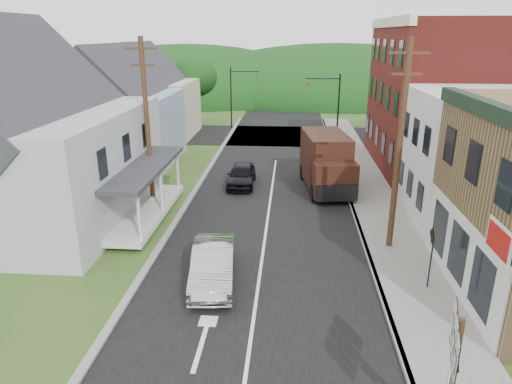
% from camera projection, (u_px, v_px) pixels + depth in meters
% --- Properties ---
extents(ground, '(120.00, 120.00, 0.00)m').
position_uv_depth(ground, '(259.00, 283.00, 17.57)').
color(ground, '#2D4719').
rests_on(ground, ground).
extents(road, '(9.00, 90.00, 0.02)m').
position_uv_depth(road, '(271.00, 196.00, 26.98)').
color(road, black).
rests_on(road, ground).
extents(cross_road, '(60.00, 9.00, 0.02)m').
position_uv_depth(cross_road, '(279.00, 136.00, 42.99)').
color(cross_road, black).
rests_on(cross_road, ground).
extents(sidewalk_right, '(2.80, 55.00, 0.15)m').
position_uv_depth(sidewalk_right, '(378.00, 210.00, 24.64)').
color(sidewalk_right, slate).
rests_on(sidewalk_right, ground).
extents(curb_right, '(0.20, 55.00, 0.15)m').
position_uv_depth(curb_right, '(353.00, 209.00, 24.74)').
color(curb_right, slate).
rests_on(curb_right, ground).
extents(curb_left, '(0.30, 55.00, 0.12)m').
position_uv_depth(curb_left, '(186.00, 205.00, 25.42)').
color(curb_left, slate).
rests_on(curb_left, ground).
extents(storefront_white, '(8.00, 7.00, 6.50)m').
position_uv_depth(storefront_white, '(495.00, 158.00, 22.73)').
color(storefront_white, silver).
rests_on(storefront_white, ground).
extents(storefront_red, '(8.00, 12.00, 10.00)m').
position_uv_depth(storefront_red, '(442.00, 97.00, 31.10)').
color(storefront_red, maroon).
rests_on(storefront_red, ground).
extents(house_gray, '(10.20, 12.24, 8.35)m').
position_uv_depth(house_gray, '(28.00, 137.00, 22.71)').
color(house_gray, '#AAACB0').
rests_on(house_gray, ground).
extents(house_blue, '(7.14, 8.16, 7.28)m').
position_uv_depth(house_blue, '(125.00, 112.00, 33.17)').
color(house_blue, '#7E8FAC').
rests_on(house_blue, ground).
extents(house_cream, '(7.14, 8.16, 7.28)m').
position_uv_depth(house_cream, '(154.00, 96.00, 41.68)').
color(house_cream, '#BEB693').
rests_on(house_cream, ground).
extents(utility_pole_right, '(1.60, 0.26, 9.00)m').
position_uv_depth(utility_pole_right, '(399.00, 147.00, 18.92)').
color(utility_pole_right, '#472D19').
rests_on(utility_pole_right, ground).
extents(utility_pole_left, '(1.60, 0.26, 9.00)m').
position_uv_depth(utility_pole_left, '(147.00, 123.00, 24.05)').
color(utility_pole_left, '#472D19').
rests_on(utility_pole_left, ground).
extents(traffic_signal_right, '(2.87, 0.20, 6.00)m').
position_uv_depth(traffic_signal_right, '(330.00, 101.00, 38.14)').
color(traffic_signal_right, black).
rests_on(traffic_signal_right, ground).
extents(traffic_signal_left, '(2.87, 0.20, 6.00)m').
position_uv_depth(traffic_signal_left, '(238.00, 90.00, 45.37)').
color(traffic_signal_left, black).
rests_on(traffic_signal_left, ground).
extents(tree_left_b, '(4.80, 4.80, 6.94)m').
position_uv_depth(tree_left_b, '(2.00, 105.00, 28.51)').
color(tree_left_b, '#382616').
rests_on(tree_left_b, ground).
extents(tree_left_c, '(5.80, 5.80, 8.41)m').
position_uv_depth(tree_left_c, '(37.00, 76.00, 35.85)').
color(tree_left_c, '#382616').
rests_on(tree_left_c, ground).
extents(tree_left_d, '(4.80, 4.80, 6.94)m').
position_uv_depth(tree_left_d, '(194.00, 77.00, 46.75)').
color(tree_left_d, '#382616').
rests_on(tree_left_d, ground).
extents(forested_ridge, '(90.00, 30.00, 16.00)m').
position_uv_depth(forested_ridge, '(285.00, 97.00, 69.35)').
color(forested_ridge, '#103710').
rests_on(forested_ridge, ground).
extents(silver_sedan, '(2.02, 4.63, 1.48)m').
position_uv_depth(silver_sedan, '(213.00, 265.00, 17.44)').
color(silver_sedan, '#A9A9AE').
rests_on(silver_sedan, ground).
extents(dark_sedan, '(1.66, 4.05, 1.37)m').
position_uv_depth(dark_sedan, '(242.00, 175.00, 28.64)').
color(dark_sedan, black).
rests_on(dark_sedan, ground).
extents(delivery_van, '(3.18, 6.27, 3.36)m').
position_uv_depth(delivery_van, '(327.00, 162.00, 27.71)').
color(delivery_van, black).
rests_on(delivery_van, ground).
extents(route_sign_cluster, '(0.58, 1.84, 3.32)m').
position_uv_depth(route_sign_cluster, '(453.00, 364.00, 9.94)').
color(route_sign_cluster, '#472D19').
rests_on(route_sign_cluster, sidewalk_right).
extents(warning_sign, '(0.10, 0.68, 2.46)m').
position_uv_depth(warning_sign, '(432.00, 249.00, 16.54)').
color(warning_sign, black).
rests_on(warning_sign, sidewalk_right).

